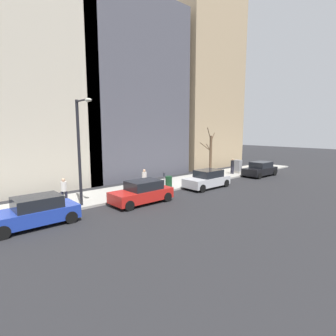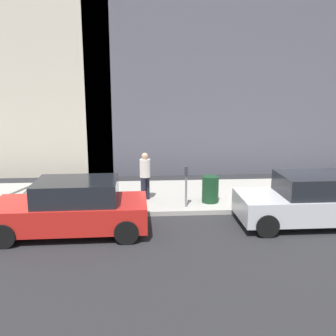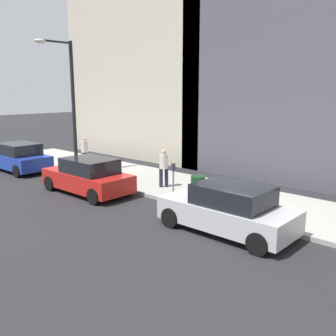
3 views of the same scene
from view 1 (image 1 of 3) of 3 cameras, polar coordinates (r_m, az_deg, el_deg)
ground_plane at (r=22.90m, az=5.96°, el=-4.02°), size 120.00×120.00×0.00m
sidewalk at (r=24.26m, az=2.49°, el=-3.11°), size 4.00×36.00×0.15m
parked_car_black at (r=29.42m, az=19.41°, el=-0.26°), size 1.96×4.22×1.52m
parked_car_silver at (r=22.38m, az=8.53°, el=-2.43°), size 1.93×4.21×1.52m
parked_car_red at (r=17.61m, az=-5.65°, el=-5.30°), size 1.97×4.22×1.52m
parked_car_blue at (r=15.07m, az=-26.98°, el=-8.51°), size 1.98×4.23×1.52m
parking_meter at (r=20.86m, az=-0.84°, el=-2.44°), size 0.14×0.10×1.35m
utility_box at (r=30.01m, az=14.95°, el=0.31°), size 0.83×0.61×1.43m
streetlamp at (r=16.76m, az=-18.52°, el=4.98°), size 1.97×0.32×6.50m
bare_tree at (r=28.08m, az=9.23°, el=3.07°), size 0.84×2.24×4.98m
trash_bin at (r=21.84m, az=0.15°, el=-2.97°), size 0.56×0.56×0.90m
pedestrian_near_meter at (r=29.16m, az=13.83°, el=0.60°), size 0.40×0.36×1.66m
pedestrian_midblock at (r=20.70m, az=-5.18°, el=-2.25°), size 0.36×0.36×1.66m
pedestrian_far_corner at (r=18.09m, az=-21.72°, el=-4.34°), size 0.36×0.39×1.66m
office_tower_left at (r=37.79m, az=5.57°, el=17.40°), size 9.84×9.84×21.77m
office_block_center at (r=30.97m, az=-11.60°, el=15.49°), size 11.87×11.87×17.68m
office_tower_right at (r=27.78m, az=-32.62°, el=21.41°), size 11.71×11.71×23.51m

